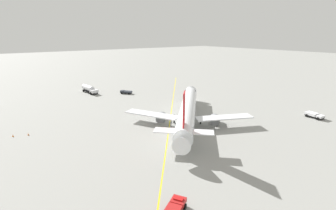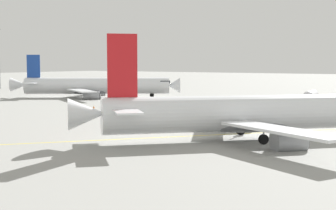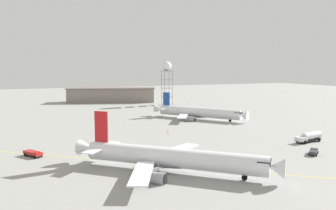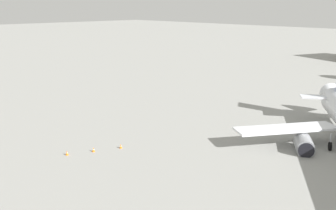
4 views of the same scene
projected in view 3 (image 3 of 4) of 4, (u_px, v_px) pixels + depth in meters
name	position (u px, v px, depth m)	size (l,w,h in m)	color
ground_plane	(170.00, 169.00, 71.46)	(600.00, 600.00, 0.00)	gray
airliner_main	(171.00, 158.00, 69.09)	(32.95, 34.20, 12.12)	white
airliner_secondary	(198.00, 113.00, 139.95)	(35.73, 27.93, 10.76)	white
fuel_tanker_truck	(309.00, 137.00, 97.10)	(3.81, 9.46, 2.87)	#232326
ops_pickup_truck	(33.00, 153.00, 81.37)	(5.62, 4.43, 1.41)	#232326
baggage_truck_truck	(313.00, 152.00, 83.30)	(4.08, 4.57, 1.22)	#232326
radar_tower	(167.00, 69.00, 191.36)	(5.50, 5.50, 24.47)	slate
terminal_shed	(111.00, 95.00, 208.80)	(31.46, 54.92, 8.82)	gray
taxiway_centreline	(166.00, 165.00, 74.52)	(88.07, 106.84, 0.01)	yellow
safety_cone_near	(168.00, 134.00, 107.51)	(0.36, 0.36, 0.55)	orange
safety_cone_mid	(168.00, 132.00, 110.66)	(0.36, 0.36, 0.55)	orange
safety_cone_far	(168.00, 130.00, 114.08)	(0.36, 0.36, 0.55)	orange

